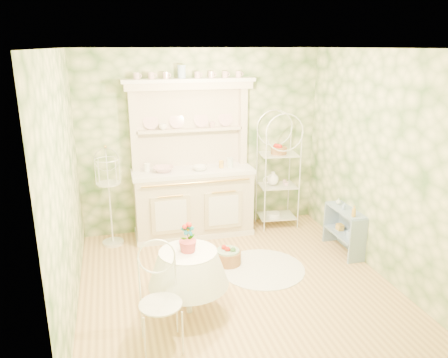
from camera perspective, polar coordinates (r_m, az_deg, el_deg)
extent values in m
plane|color=#DAB170|center=(5.40, 1.38, -13.29)|extent=(3.60, 3.60, 0.00)
plane|color=white|center=(4.66, 1.63, 16.71)|extent=(3.60, 3.60, 0.00)
plane|color=beige|center=(4.71, -20.05, -1.02)|extent=(3.60, 3.60, 0.00)
plane|color=beige|center=(5.62, 19.43, 1.87)|extent=(3.60, 3.60, 0.00)
plane|color=beige|center=(6.56, -2.90, 4.89)|extent=(3.60, 3.60, 0.00)
plane|color=beige|center=(3.28, 10.36, -8.06)|extent=(3.60, 3.60, 0.00)
cube|color=beige|center=(6.30, -4.12, 2.45)|extent=(1.87, 0.61, 2.29)
cube|color=white|center=(6.72, 7.09, 1.46)|extent=(0.63, 0.48, 1.88)
cube|color=#86A1C0|center=(6.23, 15.42, -6.64)|extent=(0.29, 0.69, 0.58)
cylinder|color=white|center=(4.69, -4.63, -13.09)|extent=(0.83, 0.83, 0.75)
cube|color=white|center=(4.24, -8.25, -16.49)|extent=(0.40, 0.40, 0.79)
cube|color=white|center=(6.28, -14.73, -2.39)|extent=(0.36, 0.36, 1.40)
cylinder|color=#A16E3F|center=(5.74, 0.51, -10.00)|extent=(0.37, 0.37, 0.23)
cylinder|color=white|center=(5.70, 5.02, -11.56)|extent=(1.39, 1.39, 0.01)
imported|color=white|center=(6.26, -7.90, 1.03)|extent=(0.34, 0.34, 0.07)
imported|color=white|center=(6.28, -3.13, 1.21)|extent=(0.28, 0.28, 0.07)
imported|color=white|center=(6.30, -7.98, 6.66)|extent=(0.13, 0.13, 0.09)
imported|color=white|center=(6.42, -1.55, 7.01)|extent=(0.10, 0.10, 0.08)
imported|color=#3F7238|center=(4.51, -4.72, -7.62)|extent=(0.16, 0.12, 0.28)
imported|color=gold|center=(5.86, 16.60, -4.13)|extent=(0.06, 0.06, 0.15)
imported|color=#9BB9E0|center=(6.09, 15.43, -3.50)|extent=(0.05, 0.05, 0.10)
imported|color=silver|center=(6.27, 14.72, -2.92)|extent=(0.09, 0.09, 0.09)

